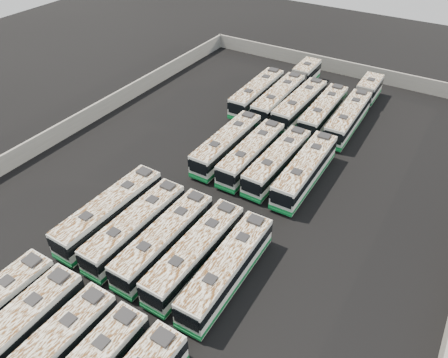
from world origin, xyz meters
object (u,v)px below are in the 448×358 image
at_px(bus_midfront_far_left, 110,212).
at_px(bus_back_center, 300,105).
at_px(bus_back_right, 323,112).
at_px(bus_midfront_center, 164,240).
at_px(bus_back_far_left, 257,93).
at_px(bus_front_left, 8,340).
at_px(bus_midback_left, 227,144).
at_px(bus_midfront_far_right, 227,269).
at_px(bus_midfront_right, 195,253).
at_px(bus_back_far_right, 355,108).
at_px(bus_midback_far_right, 305,170).
at_px(bus_midback_right, 277,162).
at_px(bus_midfront_left, 136,227).
at_px(bus_midback_center, 251,154).
at_px(bus_back_left, 288,90).

bearing_deg(bus_midfront_far_left, bus_back_center, 78.71).
bearing_deg(bus_back_right, bus_midfront_center, -97.41).
bearing_deg(bus_back_far_left, bus_front_left, -86.76).
bearing_deg(bus_back_center, bus_midfront_far_left, -101.51).
bearing_deg(bus_midback_left, bus_midfront_far_right, -58.47).
bearing_deg(bus_back_right, bus_midfront_right, -91.10).
xyz_separation_m(bus_midfront_far_right, bus_back_right, (-3.08, 28.52, 0.00)).
bearing_deg(bus_back_center, bus_back_right, -0.03).
relative_size(bus_back_right, bus_back_far_right, 0.64).
relative_size(bus_midfront_far_right, bus_midback_far_right, 0.97).
relative_size(bus_midfront_right, bus_midback_right, 1.00).
bearing_deg(bus_midfront_left, bus_midback_center, 79.05).
relative_size(bus_midback_left, bus_midback_center, 1.02).
distance_m(bus_midfront_left, bus_midback_right, 16.82).
relative_size(bus_back_left, bus_back_far_right, 1.02).
distance_m(bus_midfront_center, bus_back_right, 28.70).
bearing_deg(bus_back_left, bus_midfront_far_right, -74.51).
relative_size(bus_midfront_far_left, bus_midback_right, 1.03).
bearing_deg(bus_back_center, bus_midback_far_right, -62.94).
height_order(bus_front_left, bus_back_far_left, bus_front_left).
xyz_separation_m(bus_midback_center, bus_midback_far_right, (6.26, 0.14, 0.07)).
distance_m(bus_front_left, bus_midfront_far_right, 16.22).
bearing_deg(bus_midback_left, bus_midback_far_right, -0.06).
bearing_deg(bus_back_left, bus_back_far_left, -136.48).
distance_m(bus_midfront_far_left, bus_back_center, 29.12).
xyz_separation_m(bus_midback_left, bus_back_right, (6.44, 12.94, -0.01)).
height_order(bus_midfront_center, bus_midfront_far_right, bus_midfront_far_right).
relative_size(bus_midback_right, bus_back_left, 0.62).
height_order(bus_midback_left, bus_back_far_right, bus_midback_left).
bearing_deg(bus_midfront_left, bus_back_far_right, 73.92).
distance_m(bus_back_center, bus_back_right, 3.27).
bearing_deg(bus_back_far_left, bus_midfront_far_left, -91.21).
xyz_separation_m(bus_midfront_far_left, bus_midback_left, (3.16, 15.43, -0.03)).
relative_size(bus_midfront_center, bus_midfront_far_right, 0.99).
bearing_deg(bus_midback_left, bus_midfront_far_left, -101.47).
bearing_deg(bus_midfront_right, bus_back_far_left, 108.97).
relative_size(bus_midback_right, bus_back_center, 0.97).
relative_size(bus_midback_right, bus_back_far_right, 0.64).
distance_m(bus_midfront_far_left, bus_midfront_right, 9.57).
distance_m(bus_midfront_far_left, bus_midback_right, 18.08).
distance_m(bus_midback_left, bus_midback_right, 6.36).
bearing_deg(bus_back_far_right, bus_midback_left, -122.28).
distance_m(bus_midback_left, bus_back_left, 16.20).
distance_m(bus_midback_left, bus_back_right, 14.45).
relative_size(bus_midfront_far_left, bus_midfront_right, 1.03).
bearing_deg(bus_midfront_far_right, bus_midfront_right, 177.28).
bearing_deg(bus_midfront_left, bus_back_right, 78.10).
xyz_separation_m(bus_midfront_left, bus_back_far_right, (9.49, 31.70, 0.02)).
bearing_deg(bus_midback_right, bus_back_far_right, 79.78).
xyz_separation_m(bus_midfront_left, bus_midfront_center, (3.15, 0.07, 0.00)).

